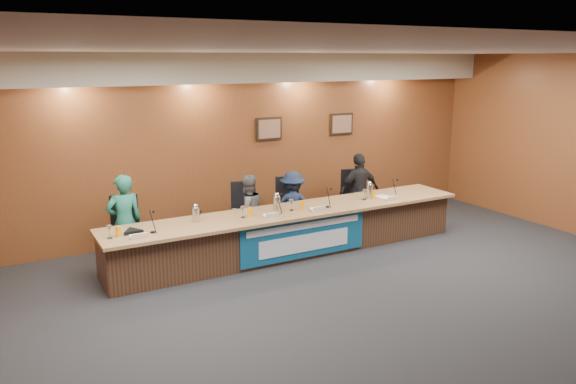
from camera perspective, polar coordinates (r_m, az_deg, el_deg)
name	(u,v)px	position (r m, az deg, el deg)	size (l,w,h in m)	color
floor	(383,309)	(7.40, 9.66, -11.63)	(10.00, 10.00, 0.00)	black
ceiling	(394,50)	(6.72, 10.76, 13.95)	(10.00, 8.00, 0.04)	silver
wall_back	(249,144)	(10.25, -4.01, 4.92)	(10.00, 0.04, 3.20)	brown
soffit	(254,68)	(9.91, -3.52, 12.48)	(10.00, 0.50, 0.50)	beige
dais_body	(292,233)	(9.14, 0.37, -4.16)	(6.00, 0.80, 0.70)	#412819
dais_top	(293,211)	(8.99, 0.52, -1.97)	(6.10, 0.95, 0.05)	olive
banner	(305,238)	(8.78, 1.69, -4.69)	(2.20, 0.02, 0.65)	#0F517E
banner_text_upper	(305,226)	(8.71, 1.74, -3.46)	(2.00, 0.01, 0.10)	silver
banner_text_lower	(305,243)	(8.80, 1.73, -5.21)	(1.60, 0.01, 0.28)	silver
wall_photo_left	(269,129)	(10.36, -1.95, 6.44)	(0.52, 0.04, 0.42)	black
wall_photo_right	(341,124)	(11.17, 5.44, 6.90)	(0.52, 0.04, 0.42)	black
panelist_a	(125,222)	(8.72, -16.27, -2.97)	(0.53, 0.35, 1.46)	#1D6251
panelist_b	(248,212)	(9.36, -4.12, -2.01)	(0.60, 0.47, 1.24)	#505156
panelist_c	(293,206)	(9.74, 0.47, -1.43)	(0.79, 0.45, 1.22)	#121E37
panelist_d	(359,191)	(10.46, 7.23, 0.07)	(0.83, 0.35, 1.42)	black
office_chair_a	(124,236)	(8.89, -16.31, -4.35)	(0.48, 0.48, 0.08)	black
office_chair_b	(245,218)	(9.49, -4.36, -2.70)	(0.48, 0.48, 0.08)	black
office_chair_c	(290,212)	(9.86, 0.19, -2.04)	(0.48, 0.48, 0.08)	black
office_chair_d	(356,202)	(10.60, 6.88, -1.04)	(0.48, 0.48, 0.08)	black
nameplate_a	(140,235)	(7.81, -14.84, -4.29)	(0.24, 0.06, 0.09)	white
microphone_a	(153,232)	(8.03, -13.57, -3.99)	(0.07, 0.07, 0.02)	black
juice_glass_a	(118,231)	(7.96, -16.88, -3.86)	(0.06, 0.06, 0.15)	#FF9202
water_glass_a	(110,232)	(7.92, -17.68, -3.89)	(0.08, 0.08, 0.18)	silver
nameplate_b	(272,215)	(8.54, -1.60, -2.32)	(0.24, 0.06, 0.09)	white
microphone_b	(278,213)	(8.77, -1.00, -2.13)	(0.07, 0.07, 0.02)	black
juice_glass_b	(250,212)	(8.59, -3.87, -2.04)	(0.06, 0.06, 0.15)	#FF9202
water_glass_b	(243,212)	(8.54, -4.61, -2.05)	(0.08, 0.08, 0.18)	silver
nameplate_c	(319,208)	(8.91, 3.18, -1.66)	(0.24, 0.06, 0.09)	white
microphone_c	(327,207)	(9.14, 4.00, -1.50)	(0.07, 0.07, 0.02)	black
juice_glass_c	(302,205)	(8.97, 1.42, -1.34)	(0.06, 0.06, 0.15)	#FF9202
water_glass_c	(291,205)	(8.91, 0.36, -1.33)	(0.08, 0.08, 0.18)	silver
nameplate_d	(393,198)	(9.74, 10.57, -0.56)	(0.24, 0.06, 0.09)	white
microphone_d	(393,197)	(9.94, 10.61, -0.48)	(0.07, 0.07, 0.02)	black
juice_glass_d	(373,195)	(9.75, 8.63, -0.28)	(0.06, 0.06, 0.15)	#FF9202
water_glass_d	(364,195)	(9.67, 7.77, -0.27)	(0.08, 0.08, 0.18)	silver
carafe_left	(196,215)	(8.39, -9.36, -2.31)	(0.11, 0.11, 0.22)	silver
carafe_mid	(277,203)	(8.93, -1.17, -1.15)	(0.12, 0.12, 0.23)	silver
carafe_right	(369,192)	(9.75, 8.26, 0.03)	(0.11, 0.11, 0.25)	silver
speakerphone	(132,231)	(8.08, -15.52, -3.88)	(0.32, 0.32, 0.05)	black
paper_stack	(384,197)	(9.94, 9.74, -0.49)	(0.22, 0.30, 0.01)	white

